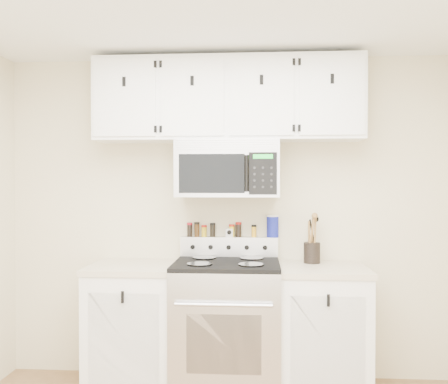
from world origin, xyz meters
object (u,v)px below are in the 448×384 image
object	(u,v)px
range	(227,325)
microwave	(228,169)
utensil_crock	(312,251)
salt_canister	(273,226)

from	to	relation	value
range	microwave	size ratio (longest dim) A/B	1.45
utensil_crock	microwave	bearing A→B (deg)	-176.32
range	salt_canister	xyz separation A→B (m)	(0.34, 0.28, 0.70)
range	utensil_crock	size ratio (longest dim) A/B	3.06
microwave	salt_canister	size ratio (longest dim) A/B	4.41
microwave	utensil_crock	size ratio (longest dim) A/B	2.12
microwave	utensil_crock	distance (m)	0.88
range	salt_canister	world-z (taller)	salt_canister
microwave	utensil_crock	world-z (taller)	microwave
microwave	salt_canister	world-z (taller)	microwave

